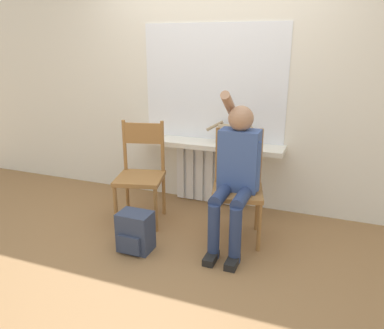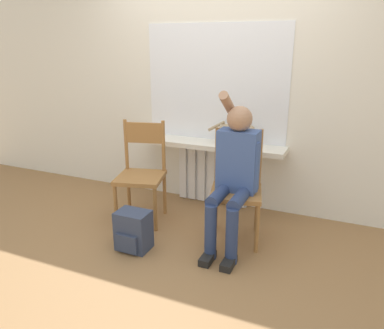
{
  "view_description": "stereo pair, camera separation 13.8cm",
  "coord_description": "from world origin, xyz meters",
  "views": [
    {
      "loc": [
        1.21,
        -2.56,
        1.7
      ],
      "look_at": [
        0.0,
        0.59,
        0.61
      ],
      "focal_mm": 35.0,
      "sensor_mm": 36.0,
      "label": 1
    },
    {
      "loc": [
        1.34,
        -2.51,
        1.7
      ],
      "look_at": [
        0.0,
        0.59,
        0.61
      ],
      "focal_mm": 35.0,
      "sensor_mm": 36.0,
      "label": 2
    }
  ],
  "objects": [
    {
      "name": "wall_with_window",
      "position": [
        0.0,
        1.23,
        1.35
      ],
      "size": [
        7.0,
        0.06,
        2.7
      ],
      "color": "white",
      "rests_on": "ground_plane"
    },
    {
      "name": "chair_right",
      "position": [
        0.47,
        0.48,
        0.5
      ],
      "size": [
        0.53,
        0.53,
        0.99
      ],
      "rotation": [
        0.0,
        0.0,
        0.25
      ],
      "color": "#9E6B38",
      "rests_on": "ground_plane"
    },
    {
      "name": "windowsill",
      "position": [
        0.0,
        1.04,
        0.69
      ],
      "size": [
        1.59,
        0.31,
        0.05
      ],
      "color": "white",
      "rests_on": "radiator"
    },
    {
      "name": "window_glass",
      "position": [
        0.0,
        1.2,
        1.31
      ],
      "size": [
        1.53,
        0.01,
        1.19
      ],
      "color": "white",
      "rests_on": "windowsill"
    },
    {
      "name": "chair_left",
      "position": [
        -0.5,
        0.48,
        0.5
      ],
      "size": [
        0.53,
        0.53,
        0.99
      ],
      "rotation": [
        0.0,
        0.0,
        0.25
      ],
      "color": "#9E6B38",
      "rests_on": "ground_plane"
    },
    {
      "name": "backpack",
      "position": [
        -0.27,
        -0.07,
        0.17
      ],
      "size": [
        0.28,
        0.23,
        0.35
      ],
      "color": "#333D56",
      "rests_on": "ground_plane"
    },
    {
      "name": "radiator",
      "position": [
        0.0,
        1.15,
        0.33
      ],
      "size": [
        0.8,
        0.08,
        0.67
      ],
      "color": "white",
      "rests_on": "ground_plane"
    },
    {
      "name": "person",
      "position": [
        0.49,
        0.37,
        0.69
      ],
      "size": [
        0.36,
        0.95,
        1.34
      ],
      "color": "navy",
      "rests_on": "ground_plane"
    },
    {
      "name": "cat",
      "position": [
        0.28,
        1.07,
        0.86
      ],
      "size": [
        0.5,
        0.12,
        0.24
      ],
      "color": "#9E896B",
      "rests_on": "windowsill"
    },
    {
      "name": "ground_plane",
      "position": [
        0.0,
        0.0,
        0.0
      ],
      "size": [
        12.0,
        12.0,
        0.0
      ],
      "primitive_type": "plane",
      "color": "olive"
    }
  ]
}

